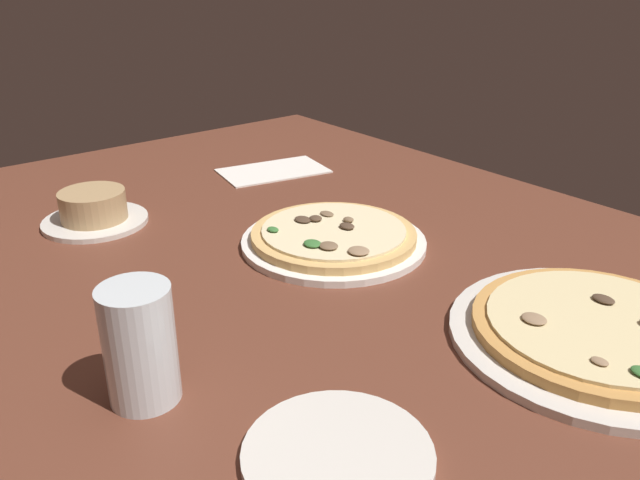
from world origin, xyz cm
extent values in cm
cube|color=brown|center=(0.00, 0.00, 2.00)|extent=(150.00, 110.00, 4.00)
cylinder|color=white|center=(5.19, -9.25, 4.50)|extent=(26.81, 26.81, 1.00)
cylinder|color=tan|center=(5.19, -9.25, 5.60)|extent=(23.93, 23.93, 1.20)
cylinder|color=beige|center=(5.19, -9.25, 6.40)|extent=(20.85, 20.85, 0.40)
ellipsoid|color=#937556|center=(-3.17, -6.57, 6.90)|extent=(2.96, 2.76, 0.60)
ellipsoid|color=#4C3828|center=(10.29, -7.54, 6.86)|extent=(2.82, 2.19, 0.53)
ellipsoid|color=#4C3828|center=(9.22, -9.11, 6.96)|extent=(1.96, 1.88, 0.72)
ellipsoid|color=#4C3828|center=(4.15, -10.87, 6.94)|extent=(2.47, 1.88, 0.67)
ellipsoid|color=brown|center=(9.94, -11.87, 6.80)|extent=(2.43, 1.73, 0.41)
ellipsoid|color=brown|center=(5.89, -12.67, 6.93)|extent=(1.69, 1.39, 0.67)
ellipsoid|color=#387033|center=(9.94, -1.90, 6.87)|extent=(1.97, 1.44, 0.53)
ellipsoid|color=brown|center=(0.55, -4.46, 6.92)|extent=(2.67, 2.48, 0.63)
ellipsoid|color=#387033|center=(2.49, -3.23, 6.92)|extent=(2.67, 2.26, 0.63)
cylinder|color=silver|center=(-32.32, -15.44, 4.50)|extent=(31.87, 31.87, 1.00)
cylinder|color=#C68C47|center=(-32.32, -15.44, 5.60)|extent=(26.99, 26.99, 1.20)
cylinder|color=beige|center=(-32.32, -15.44, 6.40)|extent=(23.88, 23.88, 0.40)
ellipsoid|color=#937556|center=(-27.89, -9.79, 6.86)|extent=(2.78, 2.41, 0.53)
ellipsoid|color=#4C3828|center=(-30.32, -19.64, 6.88)|extent=(2.61, 1.84, 0.57)
ellipsoid|color=#937556|center=(-36.51, -7.95, 6.81)|extent=(1.78, 1.31, 0.42)
cylinder|color=silver|center=(34.93, 14.68, 4.40)|extent=(16.14, 16.14, 0.80)
cylinder|color=tan|center=(34.93, 14.68, 7.08)|extent=(10.11, 10.11, 4.56)
cylinder|color=silver|center=(-10.53, 27.26, 9.87)|extent=(6.77, 6.77, 11.74)
cylinder|color=silver|center=(-10.53, 27.26, 7.12)|extent=(6.23, 6.23, 6.25)
cylinder|color=silver|center=(-28.39, 18.34, 4.45)|extent=(16.34, 16.34, 0.90)
cube|color=white|center=(39.04, -22.21, 4.15)|extent=(15.55, 21.92, 0.30)
camera|label=1|loc=(-60.21, 45.82, 42.92)|focal=36.22mm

